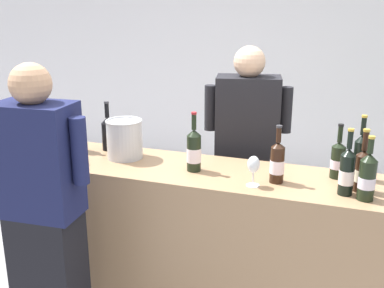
{
  "coord_description": "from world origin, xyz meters",
  "views": [
    {
      "loc": [
        0.74,
        -2.41,
        1.91
      ],
      "look_at": [
        -0.1,
        0.0,
        1.13
      ],
      "focal_mm": 43.25,
      "sensor_mm": 36.0,
      "label": 1
    }
  ],
  "objects_px": {
    "wine_bottle_7": "(362,170)",
    "person_server": "(246,169)",
    "wine_bottle_2": "(108,132)",
    "ice_bucket": "(125,139)",
    "wine_bottle_0": "(194,150)",
    "wine_bottle_9": "(367,177)",
    "wine_bottle_8": "(80,135)",
    "wine_bottle_6": "(360,157)",
    "wine_bottle_1": "(347,172)",
    "wine_bottle_5": "(277,162)",
    "person_guest": "(45,224)",
    "wine_glass": "(254,166)",
    "wine_bottle_3": "(338,160)",
    "wine_bottle_4": "(63,143)"
  },
  "relations": [
    {
      "from": "wine_bottle_1",
      "to": "wine_bottle_5",
      "type": "xyz_separation_m",
      "value": [
        -0.36,
        0.05,
        -0.01
      ]
    },
    {
      "from": "wine_bottle_8",
      "to": "wine_bottle_2",
      "type": "bearing_deg",
      "value": 28.42
    },
    {
      "from": "wine_bottle_1",
      "to": "wine_bottle_3",
      "type": "height_order",
      "value": "wine_bottle_1"
    },
    {
      "from": "wine_bottle_0",
      "to": "person_server",
      "type": "relative_size",
      "value": 0.21
    },
    {
      "from": "wine_bottle_0",
      "to": "wine_bottle_7",
      "type": "distance_m",
      "value": 0.91
    },
    {
      "from": "wine_bottle_0",
      "to": "wine_bottle_9",
      "type": "height_order",
      "value": "wine_bottle_0"
    },
    {
      "from": "wine_bottle_2",
      "to": "wine_bottle_8",
      "type": "relative_size",
      "value": 1.06
    },
    {
      "from": "wine_bottle_9",
      "to": "wine_glass",
      "type": "bearing_deg",
      "value": -179.3
    },
    {
      "from": "wine_bottle_1",
      "to": "wine_bottle_8",
      "type": "distance_m",
      "value": 1.67
    },
    {
      "from": "wine_bottle_4",
      "to": "wine_glass",
      "type": "height_order",
      "value": "wine_bottle_4"
    },
    {
      "from": "wine_bottle_0",
      "to": "wine_bottle_3",
      "type": "relative_size",
      "value": 1.13
    },
    {
      "from": "wine_bottle_3",
      "to": "wine_bottle_9",
      "type": "height_order",
      "value": "wine_bottle_9"
    },
    {
      "from": "wine_bottle_2",
      "to": "wine_bottle_5",
      "type": "distance_m",
      "value": 1.16
    },
    {
      "from": "wine_bottle_4",
      "to": "wine_bottle_9",
      "type": "distance_m",
      "value": 1.75
    },
    {
      "from": "wine_bottle_5",
      "to": "person_server",
      "type": "relative_size",
      "value": 0.19
    },
    {
      "from": "wine_bottle_6",
      "to": "wine_bottle_8",
      "type": "height_order",
      "value": "wine_bottle_6"
    },
    {
      "from": "wine_bottle_8",
      "to": "ice_bucket",
      "type": "relative_size",
      "value": 1.26
    },
    {
      "from": "wine_bottle_9",
      "to": "person_guest",
      "type": "bearing_deg",
      "value": -162.9
    },
    {
      "from": "wine_bottle_1",
      "to": "wine_glass",
      "type": "distance_m",
      "value": 0.47
    },
    {
      "from": "person_guest",
      "to": "wine_glass",
      "type": "bearing_deg",
      "value": 25.42
    },
    {
      "from": "wine_bottle_8",
      "to": "person_server",
      "type": "relative_size",
      "value": 0.19
    },
    {
      "from": "person_guest",
      "to": "wine_bottle_6",
      "type": "bearing_deg",
      "value": 26.8
    },
    {
      "from": "wine_bottle_2",
      "to": "ice_bucket",
      "type": "xyz_separation_m",
      "value": [
        0.18,
        -0.11,
        0.0
      ]
    },
    {
      "from": "wine_bottle_9",
      "to": "person_server",
      "type": "xyz_separation_m",
      "value": [
        -0.75,
        0.69,
        -0.29
      ]
    },
    {
      "from": "wine_bottle_9",
      "to": "wine_bottle_7",
      "type": "bearing_deg",
      "value": 101.7
    },
    {
      "from": "ice_bucket",
      "to": "person_guest",
      "type": "bearing_deg",
      "value": -101.08
    },
    {
      "from": "wine_bottle_0",
      "to": "wine_bottle_6",
      "type": "bearing_deg",
      "value": 11.12
    },
    {
      "from": "wine_bottle_0",
      "to": "wine_bottle_4",
      "type": "distance_m",
      "value": 0.82
    },
    {
      "from": "wine_bottle_3",
      "to": "wine_bottle_5",
      "type": "bearing_deg",
      "value": -149.67
    },
    {
      "from": "wine_bottle_0",
      "to": "wine_bottle_1",
      "type": "distance_m",
      "value": 0.84
    },
    {
      "from": "wine_bottle_1",
      "to": "ice_bucket",
      "type": "distance_m",
      "value": 1.33
    },
    {
      "from": "wine_bottle_5",
      "to": "wine_bottle_8",
      "type": "height_order",
      "value": "wine_bottle_5"
    },
    {
      "from": "wine_bottle_3",
      "to": "wine_bottle_7",
      "type": "distance_m",
      "value": 0.2
    },
    {
      "from": "wine_bottle_8",
      "to": "ice_bucket",
      "type": "distance_m",
      "value": 0.34
    },
    {
      "from": "wine_bottle_1",
      "to": "wine_bottle_4",
      "type": "bearing_deg",
      "value": -179.4
    },
    {
      "from": "wine_bottle_7",
      "to": "person_server",
      "type": "bearing_deg",
      "value": 141.46
    },
    {
      "from": "ice_bucket",
      "to": "person_guest",
      "type": "distance_m",
      "value": 0.74
    },
    {
      "from": "wine_bottle_5",
      "to": "person_server",
      "type": "xyz_separation_m",
      "value": [
        -0.3,
        0.6,
        -0.29
      ]
    },
    {
      "from": "wine_bottle_8",
      "to": "wine_bottle_9",
      "type": "relative_size",
      "value": 0.94
    },
    {
      "from": "wine_bottle_0",
      "to": "wine_bottle_2",
      "type": "bearing_deg",
      "value": 164.13
    },
    {
      "from": "wine_bottle_0",
      "to": "wine_bottle_3",
      "type": "distance_m",
      "value": 0.8
    },
    {
      "from": "ice_bucket",
      "to": "wine_bottle_0",
      "type": "bearing_deg",
      "value": -9.3
    },
    {
      "from": "wine_bottle_3",
      "to": "wine_bottle_6",
      "type": "height_order",
      "value": "wine_bottle_6"
    },
    {
      "from": "wine_bottle_8",
      "to": "wine_bottle_9",
      "type": "xyz_separation_m",
      "value": [
        1.76,
        -0.21,
        0.01
      ]
    },
    {
      "from": "wine_bottle_0",
      "to": "person_guest",
      "type": "xyz_separation_m",
      "value": [
        -0.61,
        -0.59,
        -0.29
      ]
    },
    {
      "from": "wine_bottle_3",
      "to": "wine_bottle_5",
      "type": "relative_size",
      "value": 0.97
    },
    {
      "from": "wine_bottle_5",
      "to": "wine_bottle_7",
      "type": "distance_m",
      "value": 0.43
    },
    {
      "from": "wine_bottle_7",
      "to": "person_guest",
      "type": "height_order",
      "value": "person_guest"
    },
    {
      "from": "wine_bottle_3",
      "to": "person_server",
      "type": "height_order",
      "value": "person_server"
    },
    {
      "from": "wine_bottle_8",
      "to": "wine_glass",
      "type": "xyz_separation_m",
      "value": [
        1.19,
        -0.22,
        0.0
      ]
    }
  ]
}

